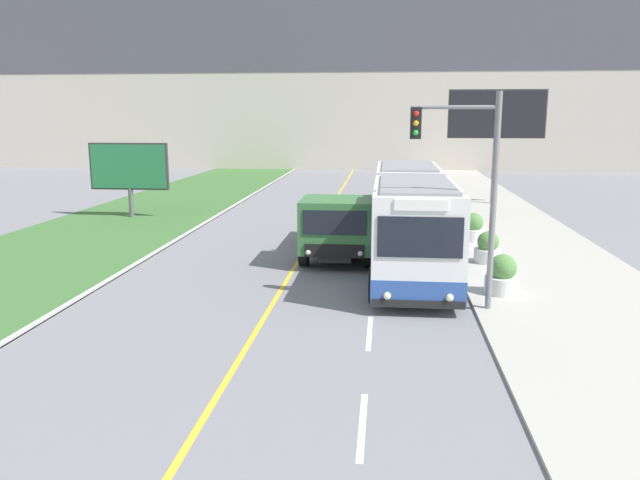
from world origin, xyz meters
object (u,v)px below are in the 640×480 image
object	(u,v)px
planter_round_third	(473,228)
billboard_large	(497,118)
billboard_small	(129,168)
planter_round_near	(502,276)
planter_round_far	(461,214)
city_bus	(410,217)
dump_truck	(339,227)
planter_round_second	(488,249)
traffic_light_mast	(469,174)

from	to	relation	value
planter_round_third	billboard_large	bearing A→B (deg)	77.04
billboard_small	planter_round_near	xyz separation A→B (m)	(16.35, -12.58, -1.95)
planter_round_far	city_bus	bearing A→B (deg)	-109.14
dump_truck	planter_round_third	distance (m)	6.36
planter_round_near	city_bus	bearing A→B (deg)	121.92
planter_round_third	planter_round_second	bearing A→B (deg)	-90.25
planter_round_near	billboard_small	bearing A→B (deg)	142.43
planter_round_third	planter_round_far	bearing A→B (deg)	90.91
billboard_large	planter_round_second	size ratio (longest dim) A/B	5.91
planter_round_third	city_bus	bearing A→B (deg)	-125.84
planter_round_third	traffic_light_mast	bearing A→B (deg)	-99.08
billboard_large	planter_round_near	world-z (taller)	billboard_large
city_bus	planter_round_second	xyz separation A→B (m)	(2.72, -0.13, -1.06)
billboard_large	dump_truck	bearing A→B (deg)	-117.73
dump_truck	planter_round_second	size ratio (longest dim) A/B	6.14
planter_round_third	planter_round_far	size ratio (longest dim) A/B	0.99
city_bus	planter_round_far	bearing A→B (deg)	70.86
city_bus	planter_round_second	size ratio (longest dim) A/B	11.43
city_bus	planter_round_third	distance (m)	4.78
billboard_large	billboard_small	world-z (taller)	billboard_large
dump_truck	traffic_light_mast	world-z (taller)	traffic_light_mast
dump_truck	billboard_large	size ratio (longest dim) A/B	1.04
traffic_light_mast	planter_round_third	xyz separation A→B (m)	(1.49, 9.30, -3.08)
city_bus	planter_round_near	xyz separation A→B (m)	(2.52, -4.04, -1.04)
traffic_light_mast	billboard_small	bearing A→B (deg)	137.01
billboard_large	planter_round_near	xyz separation A→B (m)	(-2.87, -19.36, -4.42)
city_bus	billboard_small	xyz separation A→B (m)	(-13.83, 8.54, 0.90)
dump_truck	traffic_light_mast	distance (m)	7.33
traffic_light_mast	planter_round_third	world-z (taller)	traffic_light_mast
traffic_light_mast	planter_round_far	bearing A→B (deg)	83.85
dump_truck	planter_round_near	world-z (taller)	dump_truck
dump_truck	planter_round_far	size ratio (longest dim) A/B	5.88
planter_round_second	planter_round_far	xyz separation A→B (m)	(-0.04, 7.82, 0.02)
dump_truck	traffic_light_mast	size ratio (longest dim) A/B	1.19
planter_round_second	planter_round_third	bearing A→B (deg)	89.75
planter_round_near	traffic_light_mast	bearing A→B (deg)	-130.59
city_bus	planter_round_third	world-z (taller)	city_bus
billboard_small	planter_round_far	world-z (taller)	billboard_small
planter_round_second	planter_round_third	world-z (taller)	planter_round_third
planter_round_second	planter_round_third	size ratio (longest dim) A/B	0.97
billboard_small	planter_round_second	xyz separation A→B (m)	(16.55, -8.67, -1.96)
planter_round_second	billboard_small	bearing A→B (deg)	152.36
billboard_small	planter_round_far	bearing A→B (deg)	-2.93
planter_round_third	billboard_small	bearing A→B (deg)	163.98
billboard_small	billboard_large	bearing A→B (deg)	19.44
dump_truck	planter_round_far	bearing A→B (deg)	55.04
planter_round_second	planter_round_far	world-z (taller)	planter_round_far
billboard_large	billboard_small	xyz separation A→B (m)	(-19.22, -6.78, -2.48)
billboard_small	planter_round_far	distance (m)	16.64
traffic_light_mast	planter_round_near	bearing A→B (deg)	49.41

